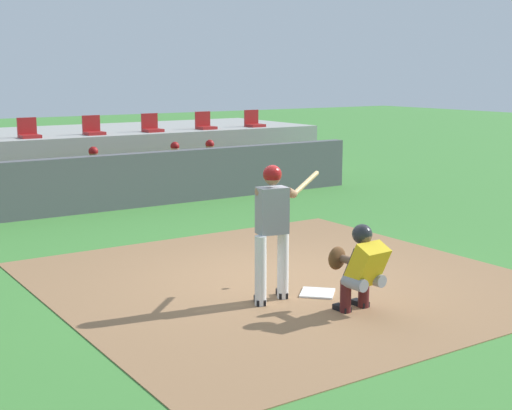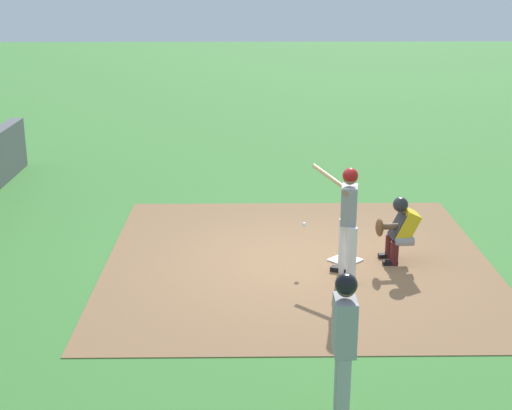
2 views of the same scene
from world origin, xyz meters
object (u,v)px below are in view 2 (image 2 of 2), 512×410
object	(u,v)px
catcher_crouched	(399,227)
home_plate	(345,260)
on_deck_batter	(344,342)
batter_at_plate	(348,216)

from	to	relation	value
catcher_crouched	home_plate	bearing A→B (deg)	88.62
home_plate	on_deck_batter	distance (m)	4.86
batter_at_plate	on_deck_batter	distance (m)	4.08
home_plate	batter_at_plate	bearing A→B (deg)	172.71
home_plate	on_deck_batter	world-z (taller)	on_deck_batter
catcher_crouched	on_deck_batter	xyz separation A→B (m)	(-4.69, 1.52, 0.41)
home_plate	on_deck_batter	xyz separation A→B (m)	(-4.71, 0.66, 1.00)
on_deck_batter	catcher_crouched	bearing A→B (deg)	-17.95
batter_at_plate	on_deck_batter	bearing A→B (deg)	171.93
home_plate	catcher_crouched	xyz separation A→B (m)	(-0.02, -0.86, 0.58)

